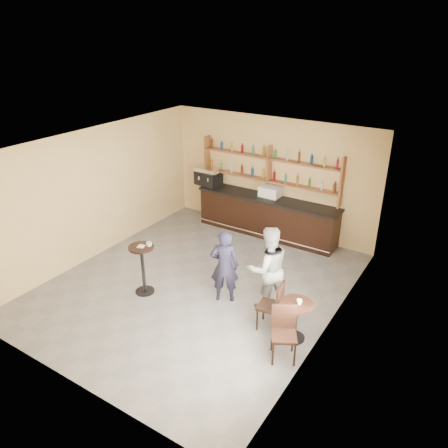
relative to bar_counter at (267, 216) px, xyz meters
The scene contains 23 objects.
floor 3.20m from the bar_counter, 91.95° to the right, with size 7.00×7.00×0.00m, color slate.
ceiling 4.12m from the bar_counter, 91.95° to the right, with size 7.00×7.00×0.00m, color white.
wall_back 1.11m from the bar_counter, 107.07° to the left, with size 7.00×7.00×0.00m, color #DDBC7E.
wall_front 6.73m from the bar_counter, 90.93° to the right, with size 7.00×7.00×0.00m, color #DDBC7E.
wall_left 4.55m from the bar_counter, 134.61° to the right, with size 7.00×7.00×0.00m, color #DDBC7E.
wall_right 4.40m from the bar_counter, 47.44° to the right, with size 7.00×7.00×0.00m, color #DDBC7E.
window_pane 5.35m from the bar_counter, 56.43° to the right, with size 2.00×2.00×0.00m, color white.
window_frame 5.34m from the bar_counter, 56.49° to the right, with size 0.04×1.70×2.10m, color black, non-canonical shape.
shelf_unit 1.29m from the bar_counter, 116.04° to the left, with size 4.00×0.26×1.40m, color brown, non-canonical shape.
liquor_bottles 1.45m from the bar_counter, 116.04° to the left, with size 3.68×0.10×1.00m, color #8C5919, non-canonical shape.
bar_counter is the anchor object (origin of this frame).
espresso_machine 2.09m from the bar_counter, behind, with size 0.73×0.47×0.52m, color black, non-canonical shape.
pastry_case 0.72m from the bar_counter, ahead, with size 0.56×0.45×0.34m, color silver, non-canonical shape.
pedestal_table 4.11m from the bar_counter, 102.96° to the right, with size 0.55×0.55×1.13m, color black, non-canonical shape.
napkin 4.15m from the bar_counter, 102.96° to the right, with size 0.15×0.15×0.00m, color white.
donut 4.16m from the bar_counter, 102.79° to the right, with size 0.11×0.11×0.04m, color #CE874B.
cup_pedestal 4.03m from the bar_counter, 101.32° to the right, with size 0.12×0.12×0.10m, color white.
man_main 3.38m from the bar_counter, 77.95° to the right, with size 0.59×0.39×1.63m, color black.
cafe_table 4.45m from the bar_counter, 55.92° to the right, with size 0.62×0.62×0.78m, color black, non-canonical shape.
cup_cafe 4.49m from the bar_counter, 55.39° to the right, with size 0.10×0.10×0.09m, color white.
chair_west 4.12m from the bar_counter, 61.87° to the right, with size 0.43×0.43×1.00m, color black, non-canonical shape.
chair_south 4.98m from the bar_counter, 59.31° to the right, with size 0.43×0.43×1.00m, color black, non-canonical shape.
patron_second 3.44m from the bar_counter, 62.68° to the right, with size 0.88×0.68×1.81m, color gray.
Camera 1 is at (5.00, -6.76, 5.40)m, focal length 35.00 mm.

